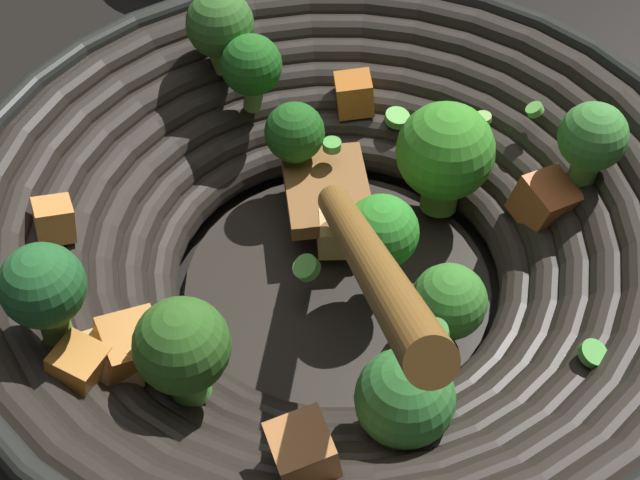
{
  "coord_description": "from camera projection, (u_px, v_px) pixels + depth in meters",
  "views": [
    {
      "loc": [
        -0.31,
        0.18,
        0.44
      ],
      "look_at": [
        0.02,
        0.0,
        0.03
      ],
      "focal_mm": 53.44,
      "sensor_mm": 36.0,
      "label": 1
    }
  ],
  "objects": [
    {
      "name": "ground_plane",
      "position": [
        338.0,
        293.0,
        0.57
      ],
      "size": [
        4.0,
        4.0,
        0.0
      ],
      "primitive_type": "plane",
      "color": "black"
    },
    {
      "name": "wok",
      "position": [
        339.0,
        232.0,
        0.53
      ],
      "size": [
        0.43,
        0.43,
        0.21
      ],
      "color": "black",
      "rests_on": "ground"
    }
  ]
}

